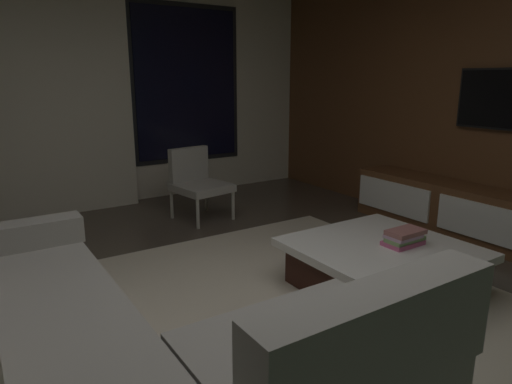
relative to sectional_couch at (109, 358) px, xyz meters
name	(u,v)px	position (x,y,z in m)	size (l,w,h in m)	color
floor	(250,345)	(0.84, 0.11, -0.29)	(9.20, 9.20, 0.00)	#473D33
back_wall_with_window	(78,95)	(0.78, 3.73, 1.05)	(6.60, 0.30, 2.70)	beige
area_rug	(306,334)	(1.19, 0.01, -0.28)	(3.20, 3.80, 0.01)	beige
sectional_couch	(109,358)	(0.00, 0.00, 0.00)	(1.98, 2.50, 0.82)	gray
coffee_table	(381,268)	(2.03, 0.19, -0.10)	(1.16, 1.16, 0.36)	black
book_stack_on_coffee_table	(404,238)	(2.16, 0.11, 0.13)	(0.30, 0.18, 0.12)	#CB5786
accent_chair_near_window	(197,180)	(1.72, 2.60, 0.14)	(0.62, 0.64, 0.78)	#B2ADA0
media_console	(503,223)	(3.61, 0.17, -0.04)	(0.46, 3.10, 0.52)	brown
mounted_tv	(508,99)	(3.79, 0.36, 1.06)	(0.05, 0.97, 0.56)	black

